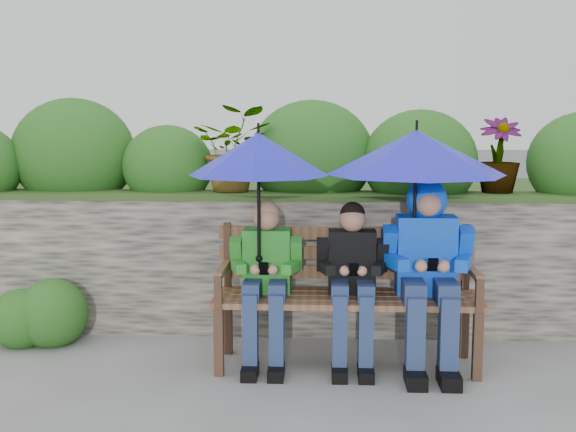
{
  "coord_description": "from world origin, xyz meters",
  "views": [
    {
      "loc": [
        0.23,
        -4.48,
        1.59
      ],
      "look_at": [
        0.0,
        0.1,
        0.95
      ],
      "focal_mm": 45.0,
      "sensor_mm": 36.0,
      "label": 1
    }
  ],
  "objects_px": {
    "boy_left": "(266,274)",
    "umbrella_right": "(416,153)",
    "boy_middle": "(352,275)",
    "park_bench": "(346,286)",
    "boy_right": "(428,259)",
    "umbrella_left": "(259,154)"
  },
  "relations": [
    {
      "from": "boy_left",
      "to": "boy_middle",
      "type": "xyz_separation_m",
      "value": [
        0.55,
        0.0,
        -0.0
      ]
    },
    {
      "from": "boy_left",
      "to": "umbrella_left",
      "type": "bearing_deg",
      "value": -152.65
    },
    {
      "from": "umbrella_left",
      "to": "umbrella_right",
      "type": "distance_m",
      "value": 0.97
    },
    {
      "from": "boy_right",
      "to": "umbrella_right",
      "type": "height_order",
      "value": "umbrella_right"
    },
    {
      "from": "boy_middle",
      "to": "umbrella_right",
      "type": "bearing_deg",
      "value": 1.48
    },
    {
      "from": "boy_middle",
      "to": "umbrella_right",
      "type": "xyz_separation_m",
      "value": [
        0.38,
        0.01,
        0.77
      ]
    },
    {
      "from": "boy_right",
      "to": "boy_middle",
      "type": "bearing_deg",
      "value": 179.85
    },
    {
      "from": "boy_middle",
      "to": "boy_right",
      "type": "distance_m",
      "value": 0.48
    },
    {
      "from": "umbrella_right",
      "to": "boy_left",
      "type": "bearing_deg",
      "value": -179.35
    },
    {
      "from": "boy_right",
      "to": "park_bench",
      "type": "bearing_deg",
      "value": 171.81
    },
    {
      "from": "umbrella_right",
      "to": "park_bench",
      "type": "bearing_deg",
      "value": 171.65
    },
    {
      "from": "boy_left",
      "to": "umbrella_right",
      "type": "relative_size",
      "value": 0.95
    },
    {
      "from": "boy_left",
      "to": "umbrella_right",
      "type": "distance_m",
      "value": 1.2
    },
    {
      "from": "boy_left",
      "to": "boy_right",
      "type": "distance_m",
      "value": 1.02
    },
    {
      "from": "umbrella_right",
      "to": "boy_right",
      "type": "bearing_deg",
      "value": -7.38
    },
    {
      "from": "park_bench",
      "to": "boy_middle",
      "type": "relative_size",
      "value": 1.6
    },
    {
      "from": "boy_left",
      "to": "boy_right",
      "type": "height_order",
      "value": "boy_right"
    },
    {
      "from": "boy_left",
      "to": "boy_middle",
      "type": "relative_size",
      "value": 1.01
    },
    {
      "from": "boy_left",
      "to": "park_bench",
      "type": "bearing_deg",
      "value": 8.0
    },
    {
      "from": "park_bench",
      "to": "boy_left",
      "type": "xyz_separation_m",
      "value": [
        -0.51,
        -0.07,
        0.09
      ]
    },
    {
      "from": "boy_middle",
      "to": "umbrella_right",
      "type": "distance_m",
      "value": 0.86
    },
    {
      "from": "boy_left",
      "to": "umbrella_right",
      "type": "height_order",
      "value": "umbrella_right"
    }
  ]
}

